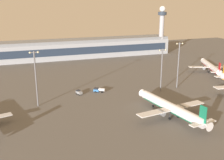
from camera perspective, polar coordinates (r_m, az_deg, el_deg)
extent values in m
plane|color=#605E5B|center=(128.34, 9.26, -6.62)|extent=(416.00, 416.00, 0.00)
cube|color=#9EA3AD|center=(248.88, -7.48, 6.28)|extent=(175.40, 22.00, 14.00)
cube|color=#263347|center=(237.98, -6.90, 6.02)|extent=(168.39, 0.40, 6.16)
cube|color=gray|center=(247.61, -7.54, 8.15)|extent=(175.40, 19.80, 2.40)
cylinder|color=#A8A8B2|center=(269.04, 10.25, 9.31)|extent=(4.40, 4.40, 36.40)
cylinder|color=#2D3847|center=(267.48, 10.46, 13.50)|extent=(8.00, 8.00, 3.00)
sphere|color=silver|center=(267.34, 10.51, 14.36)|extent=(5.60, 5.60, 5.60)
cylinder|color=white|center=(123.19, 12.08, -5.56)|extent=(9.97, 38.88, 4.09)
cone|color=white|center=(138.42, 6.58, -2.84)|extent=(4.23, 3.14, 3.88)
cone|color=white|center=(109.61, 19.17, -8.96)|extent=(4.10, 3.54, 3.68)
cube|color=white|center=(122.52, 12.40, -5.81)|extent=(34.66, 9.52, 0.38)
cube|color=white|center=(110.75, 18.41, -8.49)|extent=(12.08, 4.36, 0.38)
cube|color=#146B4C|center=(109.67, 18.44, -6.87)|extent=(0.85, 3.45, 6.99)
cylinder|color=slate|center=(119.24, 10.19, -6.70)|extent=(2.93, 4.19, 2.37)
cylinder|color=slate|center=(126.53, 14.42, -5.60)|extent=(2.93, 4.19, 2.37)
cube|color=#146B4C|center=(123.60, 12.05, -6.05)|extent=(9.09, 35.75, 0.39)
cylinder|color=#333338|center=(132.81, 8.59, -4.63)|extent=(0.30, 0.30, 3.82)
cylinder|color=black|center=(133.50, 8.55, -5.40)|extent=(0.61, 1.23, 1.18)
cylinder|color=#333338|center=(120.59, 11.98, -7.02)|extent=(0.30, 0.30, 3.82)
cylinder|color=black|center=(121.34, 11.93, -7.85)|extent=(0.61, 1.23, 1.18)
cylinder|color=#333338|center=(123.52, 13.68, -6.56)|extent=(0.30, 0.30, 3.82)
cylinder|color=black|center=(124.26, 13.62, -7.38)|extent=(0.61, 1.23, 1.18)
cone|color=white|center=(182.95, 21.97, 0.87)|extent=(4.21, 3.59, 3.87)
cube|color=white|center=(181.21, 22.36, 0.76)|extent=(12.67, 4.13, 0.40)
cylinder|color=white|center=(208.58, 19.91, 2.69)|extent=(16.56, 34.56, 3.76)
cone|color=white|center=(226.30, 18.49, 3.83)|extent=(4.20, 3.52, 3.58)
cone|color=white|center=(190.93, 21.62, 1.33)|extent=(4.17, 3.82, 3.39)
cube|color=white|center=(207.71, 19.99, 2.57)|extent=(30.94, 15.29, 0.35)
cube|color=white|center=(192.60, 21.44, 1.53)|extent=(11.01, 6.20, 0.35)
cube|color=red|center=(192.19, 21.51, 2.43)|extent=(1.44, 3.06, 6.44)
cylinder|color=slate|center=(206.23, 18.53, 2.42)|extent=(3.33, 4.12, 2.18)
cylinder|color=slate|center=(209.61, 21.39, 2.35)|extent=(3.33, 4.12, 2.18)
cube|color=red|center=(208.81, 19.89, 2.42)|extent=(15.16, 31.76, 0.36)
cylinder|color=#333338|center=(219.56, 18.99, 2.95)|extent=(0.28, 0.28, 3.52)
cylinder|color=black|center=(219.94, 18.95, 2.50)|extent=(0.77, 1.16, 1.09)
cylinder|color=#333338|center=(206.01, 19.49, 2.07)|extent=(0.28, 0.28, 3.52)
cylinder|color=black|center=(206.42, 19.45, 1.60)|extent=(0.77, 1.16, 1.09)
cylinder|color=#333338|center=(207.37, 20.64, 2.04)|extent=(0.28, 0.28, 3.52)
cylinder|color=black|center=(207.78, 20.59, 1.57)|extent=(0.77, 1.16, 1.09)
cube|color=#3372BF|center=(153.92, -3.26, -2.10)|extent=(3.82, 3.63, 1.20)
cube|color=#1E232D|center=(153.62, -3.26, -1.77)|extent=(3.41, 3.27, 0.70)
cylinder|color=silver|center=(153.11, -2.29, -2.03)|extent=(4.51, 3.76, 1.80)
cylinder|color=black|center=(153.26, -3.51, -2.42)|extent=(0.92, 0.73, 0.90)
cylinder|color=black|center=(155.18, -3.30, -2.18)|extent=(0.92, 0.73, 0.90)
cylinder|color=black|center=(152.29, -2.12, -2.53)|extent=(0.92, 0.73, 0.90)
cylinder|color=black|center=(154.21, -1.93, -2.28)|extent=(0.92, 0.73, 0.90)
cube|color=gray|center=(151.55, -7.06, -2.52)|extent=(2.52, 2.58, 1.10)
cube|color=#1E232D|center=(151.27, -7.07, -2.20)|extent=(2.29, 2.30, 0.70)
cube|color=gray|center=(149.94, -6.71, -2.65)|extent=(2.52, 2.85, 1.40)
cylinder|color=black|center=(151.59, -7.39, -2.75)|extent=(0.54, 0.95, 0.90)
cylinder|color=black|center=(152.36, -6.83, -2.63)|extent=(0.54, 0.95, 0.90)
cylinder|color=black|center=(149.36, -6.89, -3.02)|extent=(0.54, 0.95, 0.90)
cylinder|color=black|center=(150.14, -6.33, -2.90)|extent=(0.54, 0.95, 0.90)
cylinder|color=slate|center=(134.53, -15.56, 0.15)|extent=(0.70, 0.70, 26.99)
cube|color=slate|center=(131.68, -15.98, 5.55)|extent=(4.80, 0.40, 0.40)
sphere|color=#F9EAB2|center=(131.59, -16.77, 5.48)|extent=(0.90, 0.90, 0.90)
sphere|color=#F9EAB2|center=(131.79, -15.20, 5.62)|extent=(0.90, 0.90, 0.90)
cylinder|color=slate|center=(162.89, 13.65, 2.97)|extent=(0.70, 0.70, 26.62)
cube|color=slate|center=(160.55, 13.95, 7.39)|extent=(4.80, 0.40, 0.40)
sphere|color=#F9EAB2|center=(159.58, 13.41, 7.37)|extent=(0.90, 0.90, 0.90)
sphere|color=#F9EAB2|center=(161.54, 14.49, 7.40)|extent=(0.90, 0.90, 0.90)
cylinder|color=slate|center=(154.58, 10.29, 1.98)|extent=(0.70, 0.70, 24.05)
cube|color=slate|center=(152.23, 10.50, 6.15)|extent=(4.80, 0.40, 0.40)
sphere|color=#F9EAB2|center=(151.34, 9.91, 6.12)|extent=(0.90, 0.90, 0.90)
sphere|color=#F9EAB2|center=(153.13, 11.09, 6.18)|extent=(0.90, 0.90, 0.90)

